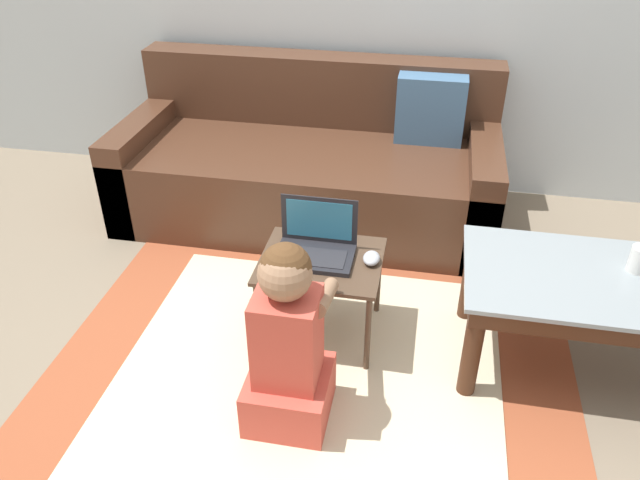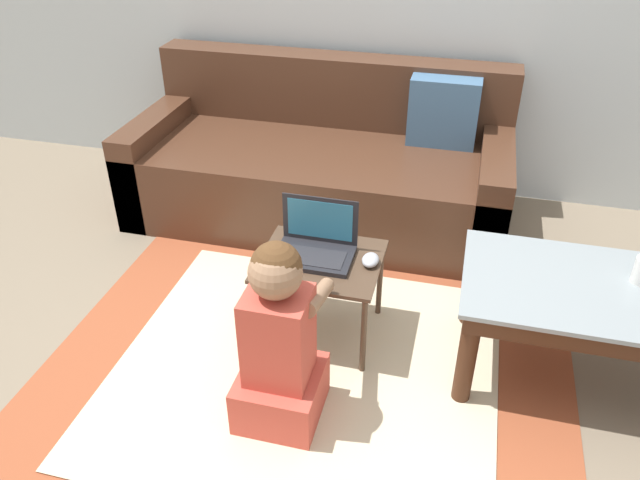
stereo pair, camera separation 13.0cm
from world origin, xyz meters
TOP-DOWN VIEW (x-y plane):
  - ground_plane at (0.00, 0.00)m, footprint 16.00×16.00m
  - area_rug at (0.03, -0.07)m, footprint 2.10×1.95m
  - couch at (-0.23, 1.21)m, footprint 2.02×0.91m
  - coffee_table at (1.10, 0.17)m, footprint 1.03×0.58m
  - laptop_desk at (0.03, 0.17)m, footprint 0.49×0.42m
  - laptop at (0.00, 0.19)m, footprint 0.32×0.22m
  - computer_mouse at (0.23, 0.19)m, footprint 0.07×0.10m
  - person_seated at (0.00, -0.30)m, footprint 0.30×0.43m

SIDE VIEW (x-z plane):
  - ground_plane at x=0.00m, z-range 0.00..0.00m
  - area_rug at x=0.03m, z-range 0.00..0.01m
  - couch at x=-0.23m, z-range -0.12..0.69m
  - person_seated at x=0.00m, z-range -0.04..0.71m
  - laptop_desk at x=0.03m, z-range 0.15..0.53m
  - coffee_table at x=1.10m, z-range 0.15..0.60m
  - computer_mouse at x=0.23m, z-range 0.39..0.43m
  - laptop at x=0.00m, z-range 0.31..0.54m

